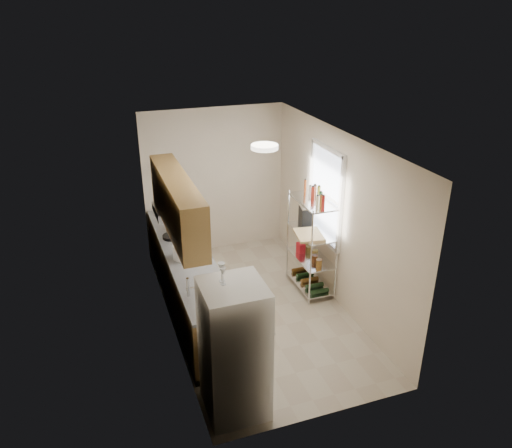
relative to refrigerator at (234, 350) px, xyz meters
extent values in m
cube|color=#B8AC95|center=(0.87, 1.76, -0.80)|extent=(2.50, 4.40, 0.01)
cube|color=white|center=(0.87, 1.76, 1.81)|extent=(2.50, 4.40, 0.01)
cube|color=beige|center=(0.87, 3.96, 0.50)|extent=(2.50, 0.01, 2.60)
cube|color=beige|center=(0.87, -0.45, 0.50)|extent=(2.50, 0.01, 2.60)
cube|color=beige|center=(-0.38, 1.76, 0.50)|extent=(0.01, 4.40, 2.60)
cube|color=beige|center=(2.12, 1.76, 0.50)|extent=(0.01, 4.40, 2.60)
cube|color=#A07D44|center=(-0.05, 2.20, -0.37)|extent=(0.60, 3.48, 0.86)
cube|color=gray|center=(-0.03, 2.20, 0.08)|extent=(0.63, 3.51, 0.04)
cube|color=#B7BABC|center=(-0.07, 1.06, 0.08)|extent=(0.52, 0.44, 0.04)
cube|color=#B7BABC|center=(0.23, 3.56, -0.34)|extent=(0.01, 0.55, 0.72)
cube|color=#A07D44|center=(-0.18, 1.86, 1.01)|extent=(0.33, 2.20, 0.72)
cube|color=#B7BABC|center=(-0.13, 2.66, 0.59)|extent=(0.50, 0.60, 0.12)
cube|color=white|center=(2.10, 2.11, 0.75)|extent=(0.06, 1.00, 1.46)
cube|color=silver|center=(1.88, 2.06, -0.70)|extent=(0.45, 0.90, 0.02)
cube|color=silver|center=(1.88, 2.06, -0.25)|extent=(0.45, 0.90, 0.02)
cube|color=silver|center=(1.88, 2.06, 0.20)|extent=(0.45, 0.90, 0.02)
cube|color=silver|center=(1.88, 2.06, 0.70)|extent=(0.45, 0.90, 0.02)
cylinder|color=silver|center=(1.66, 1.62, -0.02)|extent=(0.02, 0.02, 1.55)
cylinder|color=silver|center=(1.66, 2.50, -0.02)|extent=(0.02, 0.02, 1.55)
cylinder|color=silver|center=(2.09, 1.62, -0.02)|extent=(0.02, 0.02, 1.55)
cylinder|color=silver|center=(2.09, 2.50, -0.02)|extent=(0.02, 0.02, 1.55)
cylinder|color=white|center=(0.87, 1.46, 1.77)|extent=(0.34, 0.34, 0.05)
cube|color=white|center=(0.00, 0.00, 0.00)|extent=(0.66, 0.66, 1.60)
cylinder|color=white|center=(-0.13, 2.05, 0.21)|extent=(0.26, 0.26, 0.21)
cylinder|color=black|center=(-0.15, 2.75, 0.13)|extent=(0.31, 0.31, 0.05)
cylinder|color=black|center=(-0.08, 3.03, 0.12)|extent=(0.22, 0.22, 0.05)
cube|color=tan|center=(1.76, 1.91, 0.23)|extent=(0.46, 0.55, 0.03)
cube|color=black|center=(1.90, 2.36, 0.36)|extent=(0.21, 0.28, 0.29)
cube|color=#B5161F|center=(1.79, 2.26, -0.16)|extent=(0.10, 0.14, 0.16)
camera|label=1|loc=(-1.21, -4.14, 3.41)|focal=35.00mm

